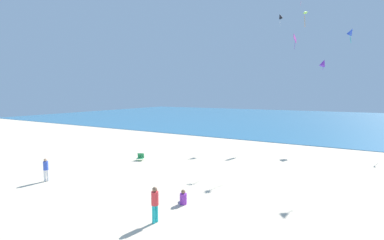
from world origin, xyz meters
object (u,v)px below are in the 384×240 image
Objects in this scene: beach_chair_far_right at (140,157)px; kite_magenta at (295,39)px; kite_purple at (323,63)px; kite_lime at (305,12)px; person_1 at (46,168)px; kite_blue at (351,32)px; kite_black at (280,16)px; person_2 at (155,202)px; person_3 at (183,198)px.

beach_chair_far_right is 0.40× the size of kite_magenta.
kite_lime is (-1.28, -4.68, 4.09)m from kite_purple.
beach_chair_far_right is at bearing -57.99° from person_1.
kite_purple is 9.32m from kite_blue.
kite_black reaches higher than kite_magenta.
kite_purple is (11.80, 15.05, 8.26)m from beach_chair_far_right.
kite_magenta reaches higher than person_2.
kite_magenta is 1.62× the size of kite_blue.
kite_magenta is 12.33m from kite_blue.
kite_blue is at bearing -58.48° from kite_black.
kite_magenta is 6.90m from kite_lime.
person_2 reaches higher than beach_chair_far_right.
person_1 is at bearing -38.21° from beach_chair_far_right.
person_1 is 30.53m from kite_black.
kite_magenta is at bearing -38.93° from person_3.
kite_purple is 4.82m from kite_magenta.
beach_chair_far_right is 20.83m from kite_purple.
kite_magenta is 1.16× the size of kite_black.
kite_black reaches higher than person_3.
kite_magenta reaches higher than person_1.
person_1 is 1.23× the size of kite_purple.
person_3 is (-0.03, 2.26, -0.62)m from person_2.
kite_blue is at bearing -96.26° from person_1.
kite_purple is at bearing -77.19° from person_1.
kite_black is (7.88, 25.96, 13.99)m from person_1.
kite_black is at bearing 134.87° from beach_chair_far_right.
kite_magenta is (10.05, 23.95, 10.77)m from person_1.
person_3 is 0.66× the size of kite_blue.
kite_magenta is (0.90, 24.94, 10.71)m from person_2.
kite_magenta is at bearing -42.87° from kite_black.
person_2 is 1.39× the size of kite_blue.
kite_lime is (-3.74, 4.23, 2.89)m from kite_blue.
beach_chair_far_right is 11.12m from person_2.
person_3 is 16.57m from kite_blue.
person_1 is at bearing -106.88° from kite_black.
kite_lime is (10.52, 10.37, 12.34)m from beach_chair_far_right.
person_1 reaches higher than person_3.
person_1 is 1.30× the size of kite_blue.
kite_black is (-4.11, 8.56, 2.21)m from kite_lime.
person_3 is 20.51m from kite_lime.
person_2 is at bearing 17.32° from beach_chair_far_right.
kite_blue is (2.46, -8.91, 1.20)m from kite_purple.
beach_chair_far_right is at bearing -135.40° from kite_lime.
kite_blue is (5.68, -10.78, -1.87)m from kite_magenta.
person_3 is 0.62× the size of kite_purple.
person_2 is 2.12× the size of person_3.
person_1 is at bearing -112.76° from kite_magenta.
beach_chair_far_right is at bearing -108.71° from kite_black.
kite_magenta is (-3.22, 1.87, 3.08)m from kite_purple.
kite_purple is (4.12, 23.08, 7.64)m from person_2.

